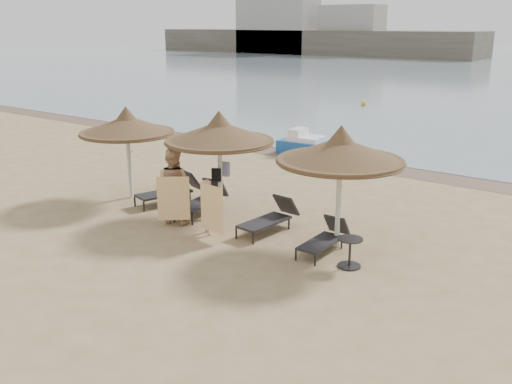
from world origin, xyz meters
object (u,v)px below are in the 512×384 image
side_table (350,253)px  palapa_center (219,133)px  palapa_right (341,151)px  pedal_boat (306,145)px  palapa_left (127,125)px  person_left (173,179)px  lounger_far_right (325,237)px  lounger_far_left (172,189)px  lounger_near_left (204,199)px  lounger_near_right (271,217)px  person_right (208,202)px

side_table → palapa_center: bearing=167.9°
palapa_right → pedal_boat: 10.42m
palapa_left → side_table: size_ratio=4.26×
person_left → pedal_boat: size_ratio=1.06×
palapa_right → lounger_far_right: (-0.10, -0.38, -2.03)m
lounger_far_left → lounger_near_left: bearing=11.5°
palapa_left → lounger_far_right: (7.01, -0.17, -1.92)m
pedal_boat → side_table: bearing=-56.4°
lounger_near_right → lounger_far_right: 1.85m
lounger_near_left → person_right: size_ratio=1.21×
person_left → side_table: bearing=165.8°
lounger_near_right → side_table: (2.71, -0.82, -0.06)m
palapa_center → palapa_right: palapa_right is taller
lounger_near_left → pedal_boat: pedal_boat is taller
palapa_right → pedal_boat: bearing=126.1°
palapa_right → person_left: 4.69m
palapa_right → palapa_left: bearing=-178.3°
palapa_left → pedal_boat: 8.75m
lounger_near_right → pedal_boat: 9.28m
palapa_right → lounger_far_left: palapa_right is taller
side_table → palapa_right: bearing=132.7°
lounger_far_right → pedal_boat: size_ratio=0.75×
palapa_left → lounger_near_left: size_ratio=1.41×
lounger_near_left → lounger_far_right: 4.24m
person_right → lounger_far_left: bearing=2.3°
palapa_left → lounger_far_left: palapa_left is taller
palapa_right → lounger_near_left: (-4.32, 0.05, -1.98)m
lounger_near_right → lounger_far_left: bearing=-178.8°
palapa_center → person_right: 2.10m
side_table → pedal_boat: (-6.83, 9.13, 0.06)m
lounger_near_right → lounger_near_left: bearing=-177.6°
palapa_left → lounger_near_left: bearing=5.4°
lounger_near_left → lounger_near_right: bearing=-11.9°
lounger_far_left → person_right: bearing=-10.4°
palapa_right → pedal_boat: palapa_right is taller
lounger_far_left → lounger_far_right: 5.64m
palapa_center → lounger_far_left: (-1.96, 0.08, -1.96)m
palapa_center → palapa_right: 3.75m
lounger_far_left → side_table: (6.51, -1.05, -0.09)m
palapa_left → person_right: size_ratio=1.70×
lounger_near_right → person_right: 1.69m
palapa_center → lounger_near_right: palapa_center is taller
lounger_near_left → side_table: size_ratio=3.03×
lounger_near_right → pedal_boat: pedal_boat is taller
palapa_right → lounger_near_right: palapa_right is taller
lounger_far_left → lounger_far_right: lounger_far_left is taller
lounger_far_left → person_left: bearing=-26.8°
lounger_far_left → person_right: (2.63, -1.36, 0.44)m
palapa_left → lounger_far_left: size_ratio=1.35×
palapa_left → palapa_right: (7.11, 0.21, 0.11)m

